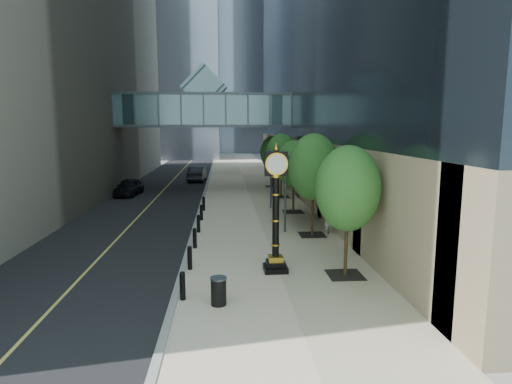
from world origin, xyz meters
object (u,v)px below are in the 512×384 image
at_px(street_clock, 276,218).
at_px(car_far, 197,174).
at_px(trash_bin, 219,292).
at_px(car_near, 129,187).
at_px(pedestrian, 329,219).

xyz_separation_m(street_clock, car_far, (-5.06, 30.64, -1.48)).
distance_m(trash_bin, car_near, 25.49).
height_order(pedestrian, car_near, pedestrian).
bearing_deg(car_near, street_clock, -57.67).
relative_size(trash_bin, car_near, 0.21).
bearing_deg(trash_bin, car_near, 108.56).
relative_size(car_near, car_far, 0.89).
bearing_deg(pedestrian, car_near, -68.96).
bearing_deg(car_near, car_far, 66.95).
xyz_separation_m(trash_bin, car_near, (-8.11, 24.16, 0.25)).
bearing_deg(street_clock, car_near, 115.54).
distance_m(street_clock, car_near, 23.42).
distance_m(trash_bin, car_far, 34.00).
bearing_deg(car_far, car_near, 64.85).
bearing_deg(pedestrian, street_clock, 35.85).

